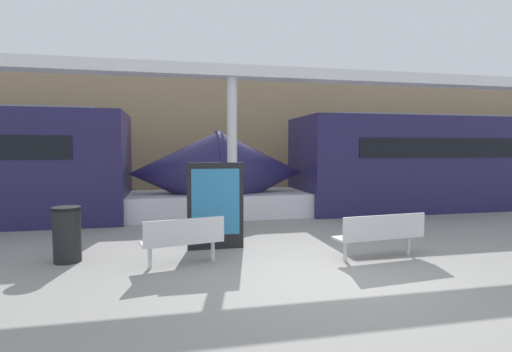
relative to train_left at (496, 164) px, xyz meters
The scene contains 9 objects.
ground_plane 11.45m from the train_left, 144.70° to the right, with size 60.00×60.00×0.00m, color gray.
station_wall 10.10m from the train_left, 157.09° to the left, with size 56.00×0.20×5.00m, color #9E8460.
train_left is the anchor object (origin of this frame).
bench_near 9.76m from the train_left, 144.06° to the right, with size 1.78×0.62×0.85m.
bench_far 12.68m from the train_left, 155.06° to the right, with size 1.48×0.73×0.85m.
trash_bin 14.31m from the train_left, 161.09° to the right, with size 0.50×0.50×1.00m.
poster_board 11.60m from the train_left, 158.31° to the right, with size 1.15×0.07×1.78m.
support_column_near 10.41m from the train_left, 166.57° to the right, with size 0.25×0.25×3.81m, color silver.
canopy_beam 10.69m from the train_left, 166.57° to the right, with size 28.00×0.60×0.28m, color silver.
Camera 1 is at (-2.44, -5.77, 2.04)m, focal length 28.00 mm.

